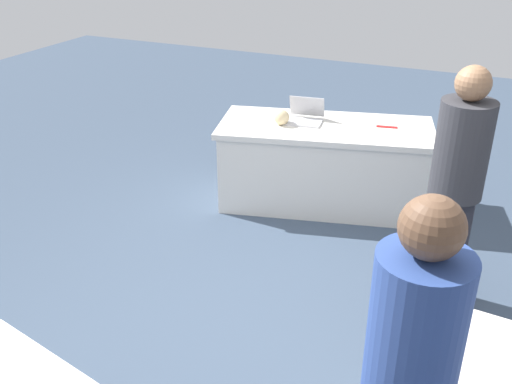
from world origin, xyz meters
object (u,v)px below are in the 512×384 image
at_px(person_organiser, 457,178).
at_px(laptop_silver, 304,117).
at_px(table_foreground, 324,164).
at_px(person_presenter, 409,376).
at_px(yarn_ball, 282,117).
at_px(scissors_red, 387,127).

bearing_deg(person_organiser, laptop_silver, 143.86).
bearing_deg(person_organiser, table_foreground, 139.86).
relative_size(person_presenter, person_organiser, 1.01).
height_order(yarn_ball, scissors_red, yarn_ball).
distance_m(yarn_ball, scissors_red, 0.92).
bearing_deg(yarn_ball, person_presenter, 120.08).
height_order(person_presenter, person_organiser, person_presenter).
height_order(table_foreground, scissors_red, scissors_red).
bearing_deg(yarn_ball, scissors_red, -160.24).
xyz_separation_m(table_foreground, person_presenter, (-1.25, 2.94, 0.55)).
bearing_deg(person_presenter, laptop_silver, 161.01).
xyz_separation_m(person_organiser, laptop_silver, (1.41, -1.07, -0.12)).
distance_m(laptop_silver, yarn_ball, 0.23).
relative_size(person_presenter, laptop_silver, 4.74).
bearing_deg(person_presenter, table_foreground, 157.79).
bearing_deg(laptop_silver, yarn_ball, 38.53).
bearing_deg(scissors_red, person_presenter, 92.49).
bearing_deg(laptop_silver, person_organiser, 135.20).
xyz_separation_m(table_foreground, person_organiser, (-1.21, 1.05, 0.54)).
height_order(laptop_silver, scissors_red, laptop_silver).
xyz_separation_m(person_presenter, person_organiser, (0.05, -1.89, -0.01)).
relative_size(person_presenter, scissors_red, 9.31).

